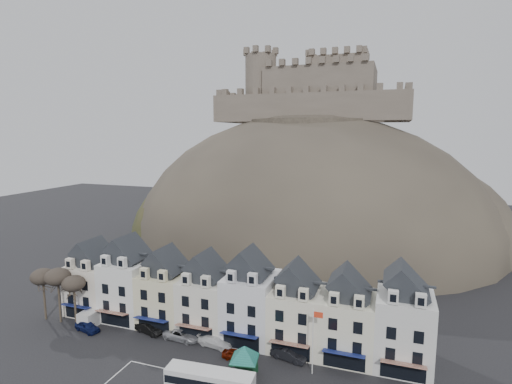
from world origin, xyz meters
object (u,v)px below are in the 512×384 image
at_px(car_white, 215,341).
at_px(flagpole, 314,337).
at_px(car_navy, 87,326).
at_px(car_maroon, 236,355).
at_px(car_charcoal, 289,354).
at_px(bus_shelter, 244,353).
at_px(car_black, 149,328).
at_px(car_silver, 182,334).
at_px(bus, 210,381).
at_px(white_van, 94,316).

bearing_deg(car_white, flagpole, -90.03).
relative_size(car_navy, car_maroon, 1.15).
relative_size(car_navy, car_charcoal, 0.91).
xyz_separation_m(flagpole, car_maroon, (-9.97, -0.14, -4.10)).
xyz_separation_m(bus_shelter, car_navy, (-25.94, 2.89, -2.41)).
relative_size(flagpole, car_black, 1.80).
xyz_separation_m(car_silver, car_maroon, (9.17, -2.14, -0.11)).
bearing_deg(car_black, car_silver, -75.36).
height_order(car_navy, car_maroon, car_navy).
relative_size(bus, car_charcoal, 2.18).
height_order(car_silver, car_charcoal, car_charcoal).
relative_size(flagpole, car_white, 1.67).
bearing_deg(white_van, bus_shelter, -10.88).
bearing_deg(bus, car_white, 107.94).
bearing_deg(car_charcoal, car_maroon, 120.63).
height_order(bus, flagpole, flagpole).
xyz_separation_m(white_van, car_silver, (15.24, -0.00, -0.41)).
distance_m(bus, car_maroon, 7.51).
bearing_deg(car_navy, bus_shelter, -82.54).
distance_m(bus_shelter, car_black, 17.96).
distance_m(white_van, car_maroon, 24.51).
bearing_deg(bus_shelter, bus, -131.02).
relative_size(flagpole, car_charcoal, 1.76).
distance_m(flagpole, car_black, 24.96).
bearing_deg(car_maroon, car_charcoal, -71.89).
xyz_separation_m(bus_shelter, car_black, (-16.96, 5.39, -2.38)).
bearing_deg(car_silver, bus_shelter, -111.68).
distance_m(car_navy, car_maroon, 23.57).
xyz_separation_m(bus_shelter, car_silver, (-11.54, 5.39, -2.40)).
height_order(white_van, car_silver, white_van).
height_order(bus_shelter, flagpole, flagpole).
bearing_deg(car_silver, car_navy, 103.20).
bearing_deg(car_maroon, flagpole, -89.50).
relative_size(flagpole, car_silver, 1.57).
distance_m(car_navy, car_black, 9.32).
bearing_deg(car_silver, white_van, 93.36).
bearing_deg(bus, car_maroon, 84.75).
xyz_separation_m(car_silver, car_white, (5.20, -0.11, -0.02)).
height_order(bus_shelter, car_navy, bus_shelter).
bearing_deg(car_navy, flagpole, -75.33).
xyz_separation_m(flagpole, white_van, (-34.38, 2.00, -3.57)).
distance_m(flagpole, white_van, 34.63).
height_order(car_navy, car_black, car_black).
xyz_separation_m(car_black, car_white, (10.62, -0.11, -0.04)).
relative_size(flagpole, car_maroon, 2.22).
relative_size(bus_shelter, car_navy, 1.46).
distance_m(car_navy, car_white, 19.75).
height_order(car_navy, car_silver, car_silver).
xyz_separation_m(flagpole, car_charcoal, (-3.54, 2.00, -3.96)).
bearing_deg(flagpole, car_silver, 174.03).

